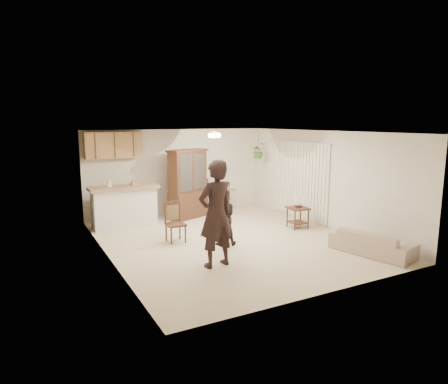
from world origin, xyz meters
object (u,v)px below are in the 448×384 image
chair_bar (176,231)px  side_table (298,217)px  adult (216,220)px  sofa (372,237)px  chair_hutch_right (221,204)px  chair_hutch_left (200,204)px  child (223,215)px  china_hutch (188,185)px

chair_bar → side_table: bearing=-6.1°
adult → side_table: (3.11, 1.47, -0.62)m
sofa → adult: 3.35m
side_table → chair_hutch_right: 2.69m
chair_hutch_left → side_table: bearing=-21.7°
child → adult: bearing=78.3°
sofa → chair_bar: 4.28m
side_table → chair_hutch_left: size_ratio=0.59×
child → chair_hutch_right: bearing=-95.2°
child → chair_bar: bearing=-16.8°
chair_bar → chair_hutch_left: bearing=54.4°
chair_bar → chair_hutch_right: chair_hutch_right is taller
sofa → side_table: sofa is taller
adult → child: size_ratio=1.33×
china_hutch → chair_bar: (-1.16, -2.01, -0.70)m
side_table → chair_hutch_right: chair_hutch_right is taller
china_hutch → chair_hutch_right: 1.35m
chair_hutch_left → chair_hutch_right: 0.63m
sofa → side_table: size_ratio=3.11×
child → chair_hutch_left: bearing=-83.9°
sofa → chair_bar: size_ratio=2.02×
china_hutch → side_table: 3.21m
side_table → chair_hutch_left: (-1.53, 2.73, 0.01)m
sofa → chair_hutch_left: (-1.59, 5.11, -0.08)m
side_table → chair_hutch_right: (-0.93, 2.52, -0.02)m
chair_bar → adult: bearing=-86.2°
sofa → china_hutch: 5.23m
child → china_hutch: bearing=-74.8°
sofa → china_hutch: (-2.14, 4.73, 0.60)m
china_hutch → side_table: (2.08, -2.35, -0.68)m
china_hutch → chair_hutch_right: bearing=-12.8°
sofa → china_hutch: size_ratio=0.96×
adult → side_table: 3.50m
adult → chair_bar: bearing=-95.2°
adult → child: bearing=-132.3°
child → china_hutch: (0.30, 2.69, 0.29)m
child → chair_hutch_left: size_ratio=1.32×
china_hutch → chair_hutch_right: (1.14, 0.17, -0.70)m
china_hutch → chair_bar: bearing=-141.4°
sofa → child: bearing=36.6°
china_hutch → side_table: china_hutch is taller
chair_bar → child: bearing=-38.3°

